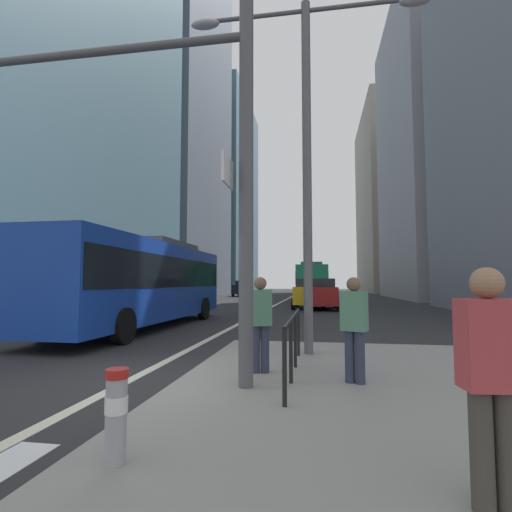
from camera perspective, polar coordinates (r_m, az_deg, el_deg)
name	(u,v)px	position (r m, az deg, el deg)	size (l,w,h in m)	color
ground_plane	(271,307)	(26.34, 2.27, -7.68)	(160.00, 160.00, 0.00)	#28282B
lane_centre_line	(284,301)	(36.27, 4.23, -6.66)	(0.20, 80.00, 0.01)	beige
office_tower_left_mid	(173,95)	(57.37, -12.27, 22.49)	(11.58, 20.18, 54.42)	slate
office_tower_left_far	(219,196)	(76.18, -5.62, 8.95)	(12.09, 23.14, 37.52)	slate
office_tower_right_mid	(444,150)	(47.87, 26.37, 14.02)	(11.23, 19.87, 32.35)	#9E9EA3
office_tower_right_far	(394,202)	(74.53, 19.95, 7.55)	(11.17, 24.84, 32.64)	gray
city_bus_blue_oncoming	(144,279)	(14.92, -16.41, -3.27)	(2.78, 11.27, 3.40)	#14389E
city_bus_red_receding	(311,281)	(34.95, 8.27, -3.73)	(2.92, 10.86, 3.40)	#198456
city_bus_red_distant	(310,282)	(53.55, 8.14, -3.82)	(2.75, 11.59, 3.40)	red
car_oncoming_mid	(243,288)	(47.73, -1.95, -4.85)	(2.14, 4.47, 1.94)	black
car_receding_near	(322,294)	(24.62, 9.86, -5.58)	(2.10, 4.41, 1.94)	maroon
car_receding_far	(309,293)	(25.29, 7.98, -5.56)	(2.18, 4.09, 1.94)	gold
traffic_signal_gantry	(123,133)	(6.86, -19.27, 16.95)	(6.13, 0.65, 6.00)	#515156
street_lamp_post	(307,123)	(9.18, 7.58, 19.11)	(5.50, 0.32, 8.00)	#56565B
bollard_left	(116,410)	(3.71, -20.19, -20.85)	(0.20, 0.20, 0.79)	#99999E
pedestrian_railing	(293,332)	(6.57, 5.59, -11.30)	(0.06, 3.41, 0.98)	black
pedestrian_waiting	(491,374)	(3.17, 31.69, -14.82)	(0.40, 0.28, 1.64)	#423D38
pedestrian_walking	(260,319)	(6.65, 0.65, -9.48)	(0.43, 0.33, 1.63)	#2D334C
pedestrian_far	(354,324)	(6.16, 14.49, -9.86)	(0.44, 0.37, 1.62)	#2D334C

